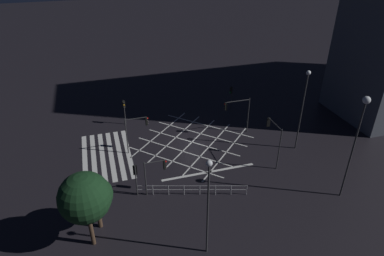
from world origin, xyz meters
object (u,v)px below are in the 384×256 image
(traffic_light_ne_main, at_px, (273,133))
(traffic_light_sw_main, at_px, (124,108))
(street_lamp_east, at_px, (360,124))
(traffic_light_median_south, at_px, (138,127))
(traffic_light_se_main, at_px, (135,174))
(traffic_light_median_north, at_px, (236,109))
(traffic_light_nw_cross, at_px, (231,93))
(street_lamp_west, at_px, (304,99))
(traffic_light_se_cross, at_px, (157,169))
(street_tree_near, at_px, (95,195))
(street_tree_far, at_px, (85,198))
(street_lamp_far, at_px, (208,196))

(traffic_light_ne_main, height_order, traffic_light_sw_main, traffic_light_ne_main)
(street_lamp_east, bearing_deg, traffic_light_median_south, -127.08)
(traffic_light_ne_main, height_order, street_lamp_east, street_lamp_east)
(traffic_light_se_main, bearing_deg, street_lamp_east, -106.95)
(traffic_light_ne_main, height_order, traffic_light_median_north, traffic_light_ne_main)
(traffic_light_nw_cross, height_order, traffic_light_median_south, traffic_light_median_south)
(traffic_light_se_main, height_order, street_lamp_west, street_lamp_west)
(traffic_light_ne_main, bearing_deg, traffic_light_sw_main, 48.10)
(street_lamp_east, xyz_separation_m, street_lamp_west, (-8.01, 0.26, -1.48))
(traffic_light_se_cross, distance_m, street_tree_near, 5.97)
(street_tree_far, bearing_deg, traffic_light_ne_main, 108.42)
(traffic_light_se_main, relative_size, street_lamp_east, 0.33)
(traffic_light_nw_cross, xyz_separation_m, street_tree_near, (16.65, -17.98, 0.96))
(traffic_light_ne_main, bearing_deg, street_lamp_far, 132.43)
(traffic_light_median_south, height_order, street_lamp_east, street_lamp_east)
(traffic_light_median_south, distance_m, street_lamp_west, 17.24)
(traffic_light_se_main, relative_size, street_lamp_west, 0.36)
(traffic_light_nw_cross, xyz_separation_m, traffic_light_median_south, (6.71, -13.24, 0.76))
(traffic_light_median_south, distance_m, traffic_light_se_main, 7.07)
(traffic_light_nw_cross, xyz_separation_m, street_lamp_east, (18.96, 2.96, 5.07))
(street_tree_far, bearing_deg, traffic_light_nw_cross, 134.57)
(traffic_light_sw_main, relative_size, street_tree_far, 0.50)
(traffic_light_sw_main, height_order, street_tree_near, street_tree_near)
(traffic_light_se_main, bearing_deg, street_lamp_far, -153.06)
(street_lamp_far, bearing_deg, street_tree_near, -122.90)
(traffic_light_median_north, height_order, street_tree_far, street_tree_far)
(street_lamp_east, height_order, street_lamp_west, street_lamp_east)
(traffic_light_median_north, relative_size, street_lamp_far, 0.53)
(street_lamp_west, bearing_deg, traffic_light_se_cross, -79.42)
(traffic_light_ne_main, xyz_separation_m, street_tree_near, (4.34, -17.39, -0.09))
(traffic_light_nw_cross, bearing_deg, street_tree_far, 44.57)
(traffic_light_se_cross, bearing_deg, street_tree_near, -152.71)
(street_lamp_west, bearing_deg, street_tree_near, -74.96)
(traffic_light_sw_main, bearing_deg, street_lamp_east, 42.23)
(traffic_light_median_south, relative_size, street_lamp_east, 0.43)
(traffic_light_sw_main, distance_m, street_tree_near, 16.84)
(traffic_light_se_cross, height_order, street_tree_far, street_tree_far)
(traffic_light_ne_main, distance_m, traffic_light_median_north, 6.33)
(traffic_light_ne_main, bearing_deg, traffic_light_median_north, 12.47)
(traffic_light_median_north, height_order, street_lamp_west, street_lamp_west)
(street_tree_near, bearing_deg, traffic_light_nw_cross, 132.80)
(traffic_light_ne_main, relative_size, traffic_light_median_south, 1.09)
(traffic_light_se_main, xyz_separation_m, street_lamp_far, (7.82, 3.97, 3.07))
(traffic_light_nw_cross, relative_size, traffic_light_se_main, 1.00)
(street_lamp_far, bearing_deg, street_tree_far, -111.39)
(traffic_light_se_main, bearing_deg, street_lamp_west, -81.46)
(traffic_light_median_north, bearing_deg, street_lamp_west, 137.11)
(traffic_light_median_south, xyz_separation_m, street_tree_near, (9.94, -4.73, 0.20))
(traffic_light_median_south, height_order, traffic_light_se_cross, traffic_light_median_south)
(traffic_light_median_north, bearing_deg, traffic_light_nw_cross, -107.67)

